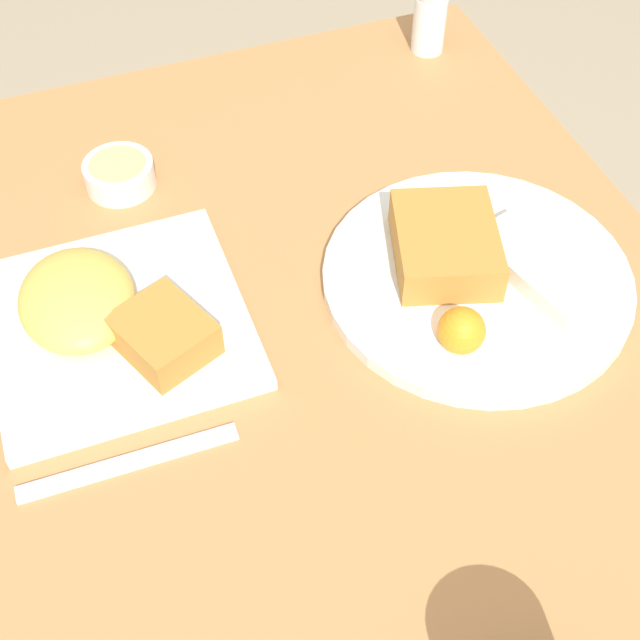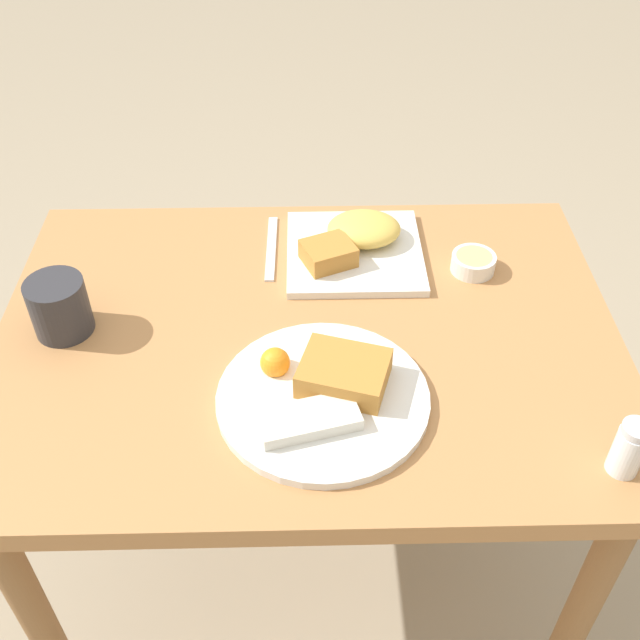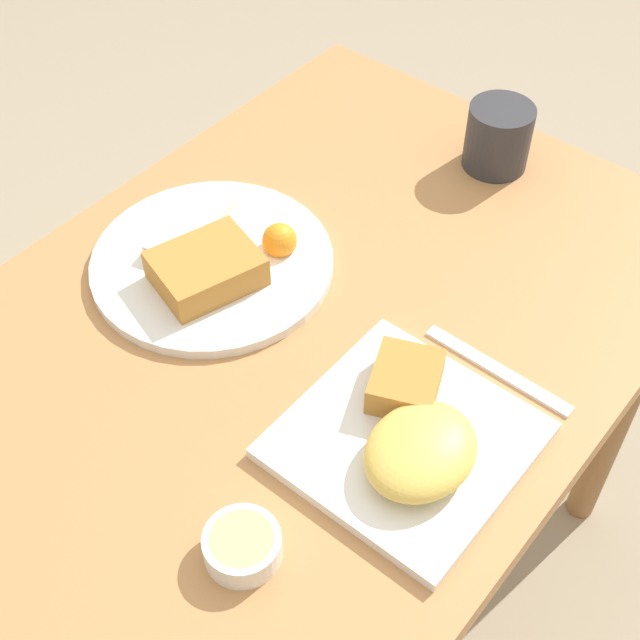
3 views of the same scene
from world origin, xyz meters
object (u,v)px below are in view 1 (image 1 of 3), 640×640
(plate_oval_far, at_px, (474,272))
(salt_shaker, at_px, (429,23))
(plate_square_near, at_px, (108,317))
(butter_knife, at_px, (129,463))
(sauce_ramekin, at_px, (119,174))

(plate_oval_far, bearing_deg, salt_shaker, 161.52)
(plate_square_near, distance_m, butter_knife, 0.15)
(plate_oval_far, height_order, salt_shaker, salt_shaker)
(salt_shaker, bearing_deg, plate_square_near, -55.82)
(plate_square_near, relative_size, sauce_ramekin, 3.13)
(plate_square_near, relative_size, salt_shaker, 2.80)
(butter_knife, bearing_deg, salt_shaker, 44.46)
(salt_shaker, relative_size, butter_knife, 0.45)
(plate_square_near, bearing_deg, sauce_ramekin, 165.33)
(plate_oval_far, xyz_separation_m, sauce_ramekin, (-0.26, -0.29, 0.00))
(sauce_ramekin, xyz_separation_m, salt_shaker, (-0.12, 0.42, 0.02))
(plate_square_near, bearing_deg, butter_knife, -6.37)
(sauce_ramekin, xyz_separation_m, butter_knife, (0.35, -0.07, -0.01))
(plate_oval_far, distance_m, butter_knife, 0.37)
(plate_square_near, bearing_deg, plate_oval_far, 79.78)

